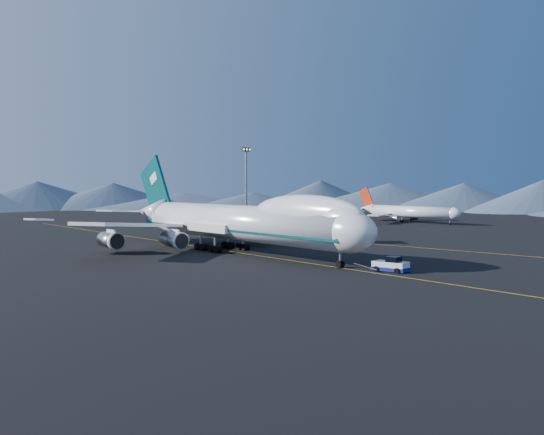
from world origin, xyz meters
TOP-DOWN VIEW (x-y plane):
  - ground at (0.00, 0.00)m, footprint 500.00×500.00m
  - taxiway_line_main at (0.00, 0.00)m, footprint 0.25×220.00m
  - taxiway_line_side at (30.00, 10.00)m, footprint 28.08×198.09m
  - mountain_ridge at (124.84, 10.92)m, footprint 374.91×567.11m
  - boeing_747 at (0.00, 0.03)m, footprint 59.62×72.43m
  - pushback_tug at (3.00, -33.81)m, footprint 3.82×5.60m
  - second_jet at (97.23, 38.92)m, footprint 37.50×42.36m
  - service_van at (30.00, 24.17)m, footprint 4.54×6.12m
  - floodlight_mast at (42.72, 55.86)m, footprint 2.94×2.20m

SIDE VIEW (x-z plane):
  - ground at x=0.00m, z-range 0.00..0.00m
  - taxiway_line_main at x=0.00m, z-range 0.01..0.01m
  - taxiway_line_side at x=30.00m, z-range 0.01..0.01m
  - pushback_tug at x=3.00m, z-range -0.42..1.83m
  - service_van at x=30.00m, z-range 0.00..1.55m
  - second_jet at x=97.23m, z-range -2.38..9.68m
  - boeing_747 at x=0.00m, z-range -3.87..15.50m
  - mountain_ridge at x=124.84m, z-range 0.00..12.00m
  - floodlight_mast at x=42.72m, z-range 0.16..23.94m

